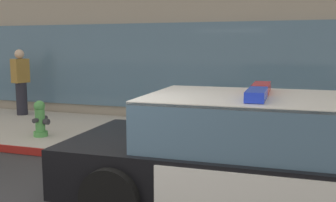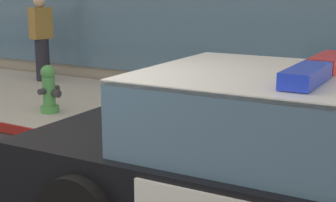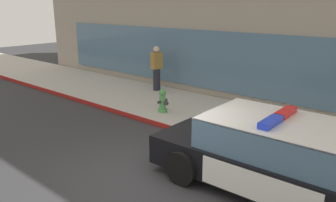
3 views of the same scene
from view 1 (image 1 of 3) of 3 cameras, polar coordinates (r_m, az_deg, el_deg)
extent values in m
cube|color=#B2ADA3|center=(7.95, 0.22, -5.57)|extent=(48.00, 3.35, 0.15)
cube|color=maroon|center=(6.43, -4.63, -8.93)|extent=(28.80, 0.04, 0.14)
cube|color=slate|center=(10.46, -11.60, 5.18)|extent=(15.30, 0.08, 2.10)
cube|color=black|center=(4.81, 15.24, -9.83)|extent=(5.02, 2.05, 0.60)
cube|color=silver|center=(5.11, -4.72, -6.56)|extent=(1.44, 1.93, 0.05)
cube|color=silver|center=(5.75, 14.63, -6.84)|extent=(2.09, 0.08, 0.51)
cube|color=silver|center=(3.89, 13.13, -14.10)|extent=(2.09, 0.08, 0.51)
cube|color=yellow|center=(5.76, 14.64, -6.80)|extent=(0.22, 0.02, 0.26)
cube|color=slate|center=(4.68, 13.05, -3.04)|extent=(2.63, 1.80, 0.60)
cube|color=silver|center=(4.63, 13.17, 0.49)|extent=(2.63, 1.80, 0.04)
cube|color=red|center=(4.96, 13.50, 1.91)|extent=(0.22, 0.66, 0.11)
cube|color=blue|center=(4.27, 12.85, 0.96)|extent=(0.22, 0.66, 0.11)
cylinder|color=black|center=(6.04, -0.33, -7.41)|extent=(0.69, 0.24, 0.68)
cylinder|color=black|center=(4.34, -8.35, -13.88)|extent=(0.69, 0.24, 0.68)
cylinder|color=#4C994C|center=(8.25, -18.14, -4.59)|extent=(0.28, 0.28, 0.10)
cylinder|color=#4C994C|center=(8.20, -18.23, -2.71)|extent=(0.19, 0.19, 0.45)
sphere|color=#4C994C|center=(8.15, -18.32, -0.70)|extent=(0.22, 0.22, 0.22)
cylinder|color=#333338|center=(8.14, -18.34, -0.17)|extent=(0.06, 0.06, 0.05)
cylinder|color=#333338|center=(8.08, -18.85, -2.73)|extent=(0.09, 0.10, 0.09)
cylinder|color=#333338|center=(8.31, -17.64, -2.39)|extent=(0.09, 0.10, 0.09)
cylinder|color=#333338|center=(8.11, -17.37, -2.91)|extent=(0.10, 0.12, 0.12)
cylinder|color=#23232D|center=(10.92, -20.64, 0.32)|extent=(0.28, 0.28, 0.85)
cube|color=olive|center=(10.85, -20.83, 4.17)|extent=(0.35, 0.45, 0.62)
sphere|color=beige|center=(10.84, -20.94, 6.44)|extent=(0.24, 0.24, 0.24)
camera|label=2|loc=(1.04, 45.59, 8.35)|focal=53.98mm
camera|label=3|loc=(2.57, 143.15, 27.77)|focal=36.19mm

